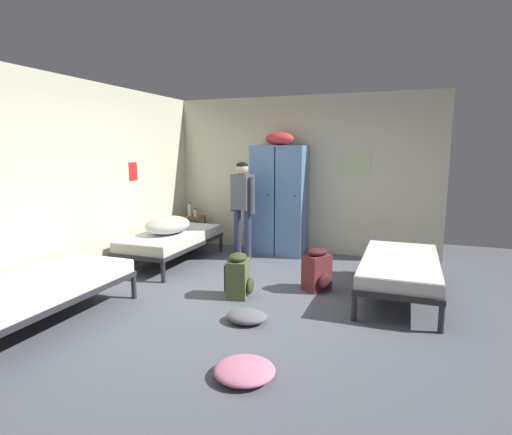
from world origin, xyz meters
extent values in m
plane|color=#565B66|center=(0.00, 0.00, 0.00)|extent=(7.93, 7.93, 0.00)
cube|color=beige|center=(0.00, 2.51, 1.34)|extent=(4.65, 0.06, 2.68)
cube|color=beige|center=(-2.29, 0.00, 1.34)|extent=(0.06, 4.96, 2.68)
cube|color=beige|center=(0.89, 2.48, 1.55)|extent=(0.55, 0.01, 0.40)
cube|color=red|center=(-2.26, 0.87, 1.45)|extent=(0.01, 0.20, 0.28)
cube|color=#5B84B2|center=(-0.53, 2.20, 0.93)|extent=(0.44, 0.52, 1.85)
cylinder|color=black|center=(-0.41, 1.92, 1.05)|extent=(0.02, 0.03, 0.02)
cube|color=#5B84B2|center=(-0.07, 2.20, 0.93)|extent=(0.44, 0.52, 1.85)
cylinder|color=black|center=(0.05, 1.92, 1.05)|extent=(0.02, 0.03, 0.02)
ellipsoid|color=red|center=(-0.30, 2.20, 1.96)|extent=(0.48, 0.36, 0.22)
cylinder|color=brown|center=(-2.14, 2.06, 0.28)|extent=(0.03, 0.03, 0.55)
cylinder|color=brown|center=(-1.79, 2.06, 0.28)|extent=(0.03, 0.03, 0.55)
cylinder|color=brown|center=(-2.14, 2.33, 0.28)|extent=(0.03, 0.03, 0.55)
cylinder|color=brown|center=(-1.79, 2.33, 0.28)|extent=(0.03, 0.03, 0.55)
cube|color=brown|center=(-1.96, 2.19, 0.19)|extent=(0.38, 0.30, 0.02)
cube|color=brown|center=(-1.96, 2.19, 0.56)|extent=(0.38, 0.30, 0.02)
cylinder|color=#28282D|center=(-2.13, 0.12, 0.14)|extent=(0.06, 0.06, 0.28)
cylinder|color=#28282D|center=(-1.29, 0.12, 0.14)|extent=(0.06, 0.06, 0.28)
cylinder|color=#28282D|center=(-2.13, 1.96, 0.14)|extent=(0.06, 0.06, 0.28)
cylinder|color=#28282D|center=(-1.29, 1.96, 0.14)|extent=(0.06, 0.06, 0.28)
cube|color=#28282D|center=(-1.71, 1.04, 0.31)|extent=(0.90, 1.90, 0.06)
cube|color=beige|center=(-1.71, 1.04, 0.41)|extent=(0.87, 1.84, 0.14)
cube|color=silver|center=(-1.71, 1.04, 0.49)|extent=(0.86, 1.82, 0.01)
cylinder|color=#28282D|center=(2.13, 1.56, 0.14)|extent=(0.06, 0.06, 0.28)
cylinder|color=#28282D|center=(1.29, 1.56, 0.14)|extent=(0.06, 0.06, 0.28)
cylinder|color=#28282D|center=(2.13, -0.28, 0.14)|extent=(0.06, 0.06, 0.28)
cylinder|color=#28282D|center=(1.29, -0.28, 0.14)|extent=(0.06, 0.06, 0.28)
cube|color=#28282D|center=(1.71, 0.64, 0.31)|extent=(0.90, 1.90, 0.06)
cube|color=silver|center=(1.71, 0.64, 0.41)|extent=(0.87, 1.84, 0.14)
cube|color=white|center=(1.71, 0.64, 0.49)|extent=(0.86, 1.82, 0.01)
cylinder|color=#28282D|center=(-2.13, -0.52, 0.14)|extent=(0.06, 0.06, 0.28)
cylinder|color=#28282D|center=(-1.29, -0.52, 0.14)|extent=(0.06, 0.06, 0.28)
cube|color=#28282D|center=(-1.71, -1.44, 0.31)|extent=(0.90, 1.90, 0.06)
cube|color=silver|center=(-1.71, -1.44, 0.41)|extent=(0.87, 1.84, 0.14)
cube|color=white|center=(-1.71, -1.44, 0.49)|extent=(0.86, 1.82, 0.01)
ellipsoid|color=#B7B2A8|center=(-1.74, 0.98, 0.62)|extent=(0.61, 0.85, 0.26)
cylinder|color=#2D334C|center=(-0.65, 1.60, 0.41)|extent=(0.12, 0.12, 0.82)
cylinder|color=#2D334C|center=(-0.85, 1.68, 0.41)|extent=(0.12, 0.12, 0.82)
cube|color=#474C56|center=(-0.75, 1.64, 1.11)|extent=(0.39, 0.31, 0.56)
cylinder|color=#474C56|center=(-0.55, 1.57, 1.07)|extent=(0.08, 0.08, 0.58)
cylinder|color=#474C56|center=(-0.95, 1.71, 1.07)|extent=(0.08, 0.08, 0.58)
sphere|color=#DBAD89|center=(-0.75, 1.64, 1.48)|extent=(0.20, 0.20, 0.20)
ellipsoid|color=black|center=(-0.75, 1.64, 1.53)|extent=(0.19, 0.19, 0.11)
cylinder|color=silver|center=(-2.04, 2.21, 0.68)|extent=(0.08, 0.08, 0.21)
cylinder|color=#2666B2|center=(-2.04, 2.21, 0.80)|extent=(0.04, 0.04, 0.04)
cylinder|color=beige|center=(-1.89, 2.15, 0.63)|extent=(0.06, 0.06, 0.13)
cylinder|color=black|center=(-1.89, 2.15, 0.71)|extent=(0.03, 0.03, 0.03)
cube|color=#566038|center=(-0.13, -0.03, 0.23)|extent=(0.29, 0.35, 0.46)
ellipsoid|color=#383D23|center=(0.02, -0.01, 0.15)|extent=(0.12, 0.25, 0.20)
ellipsoid|color=#383D23|center=(-0.13, -0.03, 0.50)|extent=(0.26, 0.32, 0.10)
cube|color=black|center=(-0.25, -0.14, 0.25)|extent=(0.03, 0.05, 0.32)
cube|color=black|center=(-0.28, 0.03, 0.25)|extent=(0.03, 0.05, 0.32)
cube|color=maroon|center=(0.72, 0.55, 0.23)|extent=(0.37, 0.40, 0.46)
ellipsoid|color=#42191E|center=(0.84, 0.47, 0.15)|extent=(0.20, 0.25, 0.20)
ellipsoid|color=#42191E|center=(0.72, 0.55, 0.50)|extent=(0.34, 0.36, 0.10)
cube|color=black|center=(0.55, 0.55, 0.25)|extent=(0.05, 0.06, 0.32)
cube|color=black|center=(0.65, 0.70, 0.25)|extent=(0.05, 0.06, 0.32)
ellipsoid|color=slate|center=(0.24, -0.69, 0.06)|extent=(0.43, 0.36, 0.12)
ellipsoid|color=pink|center=(0.62, -1.69, 0.06)|extent=(0.49, 0.49, 0.11)
camera|label=1|loc=(1.76, -4.51, 1.78)|focal=29.10mm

